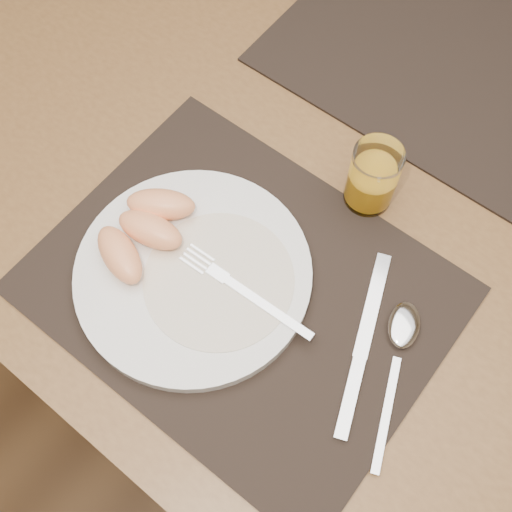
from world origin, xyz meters
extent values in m
plane|color=brown|center=(0.00, 0.00, 0.00)|extent=(5.00, 5.00, 0.00)
cube|color=brown|center=(0.00, 0.00, 0.73)|extent=(1.40, 0.90, 0.04)
cylinder|color=brown|center=(-0.62, 0.37, 0.35)|extent=(0.06, 0.06, 0.71)
cube|color=black|center=(-0.01, -0.22, 0.75)|extent=(0.45, 0.36, 0.00)
cube|color=black|center=(-0.01, 0.22, 0.75)|extent=(0.46, 0.36, 0.00)
cylinder|color=white|center=(-0.06, -0.24, 0.76)|extent=(0.27, 0.27, 0.02)
cylinder|color=white|center=(-0.03, -0.23, 0.77)|extent=(0.17, 0.17, 0.00)
cube|color=silver|center=(0.04, -0.23, 0.77)|extent=(0.12, 0.01, 0.00)
cube|color=silver|center=(-0.03, -0.23, 0.77)|extent=(0.03, 0.01, 0.00)
cube|color=silver|center=(-0.06, -0.23, 0.77)|extent=(0.03, 0.03, 0.00)
cube|color=silver|center=(0.12, -0.14, 0.76)|extent=(0.06, 0.13, 0.00)
cube|color=silver|center=(0.16, -0.25, 0.76)|extent=(0.05, 0.09, 0.01)
cube|color=silver|center=(0.20, -0.24, 0.76)|extent=(0.06, 0.12, 0.00)
ellipsoid|color=silver|center=(0.16, -0.14, 0.76)|extent=(0.05, 0.07, 0.01)
cylinder|color=white|center=(0.04, -0.03, 0.80)|extent=(0.06, 0.06, 0.09)
cylinder|color=#FEA715|center=(0.04, -0.03, 0.78)|extent=(0.05, 0.05, 0.04)
ellipsoid|color=#FFA468|center=(-0.13, -0.28, 0.79)|extent=(0.09, 0.06, 0.03)
ellipsoid|color=#FFA468|center=(-0.12, -0.24, 0.79)|extent=(0.09, 0.05, 0.03)
ellipsoid|color=#FFA468|center=(-0.14, -0.21, 0.79)|extent=(0.09, 0.08, 0.03)
camera|label=1|loc=(0.18, -0.43, 1.43)|focal=45.00mm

